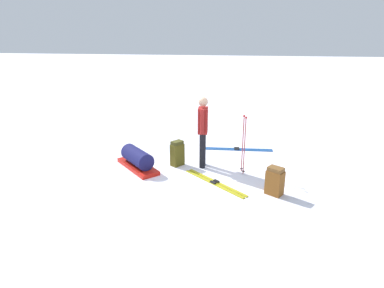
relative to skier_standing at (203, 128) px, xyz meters
name	(u,v)px	position (x,y,z in m)	size (l,w,h in m)	color
ground_plane	(192,172)	(-0.42, 0.19, -0.95)	(80.00, 80.00, 0.00)	white
skier_standing	(203,128)	(0.00, 0.00, 0.00)	(0.57, 0.24, 1.70)	black
ski_pair_near	(237,149)	(1.30, -0.80, -0.94)	(0.28, 1.96, 0.05)	#21529C
ski_pair_far	(215,183)	(-0.91, -0.38, -0.94)	(1.28, 1.43, 0.05)	#AFA71A
backpack_large_dark	(177,154)	(-0.04, 0.61, -0.65)	(0.37, 0.35, 0.62)	#514A15
backpack_bright	(275,181)	(-1.24, -1.60, -0.67)	(0.37, 0.40, 0.58)	brown
ski_poles_planted_near	(244,142)	(-0.24, -0.96, -0.20)	(0.21, 0.11, 1.36)	maroon
gear_sled	(137,159)	(-0.37, 1.52, -0.73)	(1.28, 1.27, 0.49)	red
thermos_bottle	(173,146)	(0.96, 0.94, -0.82)	(0.07, 0.07, 0.26)	#1F7336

